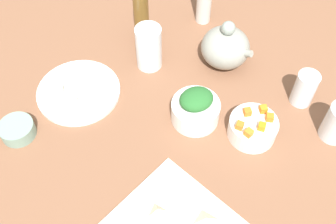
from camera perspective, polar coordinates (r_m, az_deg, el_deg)
The scene contains 22 objects.
tabletop at distance 110.22cm, azimuth 0.00°, elevation -2.00°, with size 190.00×190.00×3.00cm, color brown.
plate_tofu at distance 117.51cm, azimuth -12.43°, elevation 2.80°, with size 23.46×23.46×1.20cm, color white.
bowl_greens at distance 107.70cm, azimuth 3.86°, elevation 0.10°, with size 12.86×12.86×6.13cm, color white.
bowl_carrots at distance 107.00cm, azimuth 11.79°, elevation -2.23°, with size 12.53×12.53×5.47cm, color white.
bowl_small_side at distance 112.46cm, azimuth -20.40°, elevation -2.35°, with size 9.02×9.02×3.90cm, color gray.
teapot at distance 120.18cm, azimuth 8.08°, elevation 9.02°, with size 15.83×14.11×15.22cm.
bottle_1 at distance 123.21cm, azimuth -3.80°, elevation 13.82°, with size 4.54×4.54×25.79cm.
drinking_glass_0 at distance 117.84cm, azimuth -2.72°, elevation 9.04°, with size 7.51×7.51×13.71cm, color white.
drinking_glass_2 at distance 115.63cm, azimuth 18.63°, elevation 3.13°, with size 5.96×5.96×10.26cm, color white.
carrot_cube_0 at distance 105.38cm, azimuth 14.11°, elevation -0.75°, with size 1.80×1.80×1.80cm, color orange.
carrot_cube_1 at distance 103.29cm, azimuth 13.04°, elevation -2.00°, with size 1.80×1.80×1.80cm, color orange.
carrot_cube_2 at distance 106.59cm, azimuth 13.24°, elevation 0.39°, with size 1.80×1.80×1.80cm, color orange.
carrot_cube_3 at distance 105.20cm, azimuth 11.10°, elevation 0.01°, with size 1.80×1.80×1.80cm, color orange.
carrot_cube_4 at distance 102.35cm, azimuth 10.04°, elevation -1.90°, with size 1.80×1.80×1.80cm, color orange.
carrot_cube_5 at distance 101.54cm, azimuth 11.27°, elevation -2.89°, with size 1.80×1.80×1.80cm, color orange.
chopped_greens_mound at distance 103.54cm, azimuth 4.02°, elevation 1.82°, with size 8.89×7.62×4.37cm, color #27662C.
tofu_cube_0 at distance 116.95cm, azimuth -15.01°, elevation 3.02°, with size 2.20×2.20×2.20cm, color white.
tofu_cube_1 at distance 117.43cm, azimuth -11.45°, elevation 4.31°, with size 2.20×2.20×2.20cm, color silver.
tofu_cube_2 at distance 113.93cm, azimuth -13.22°, elevation 1.77°, with size 2.20×2.20×2.20cm, color white.
tofu_cube_3 at distance 114.74cm, azimuth -10.97°, elevation 2.87°, with size 2.20×2.20×2.20cm, color silver.
dumpling_1 at distance 94.18cm, azimuth -1.43°, elevation -13.82°, with size 4.11×3.55×3.08cm, color beige.
dumpling_2 at distance 94.07cm, azimuth 5.35°, elevation -14.88°, with size 4.65×4.44×2.57cm, color beige.
Camera 1 is at (37.80, -49.37, 92.51)cm, focal length 43.39 mm.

